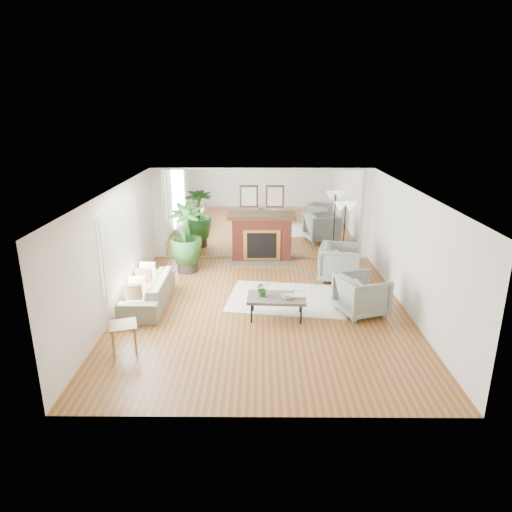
{
  "coord_description": "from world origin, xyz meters",
  "views": [
    {
      "loc": [
        -0.07,
        -8.74,
        4.03
      ],
      "look_at": [
        -0.14,
        0.6,
        0.98
      ],
      "focal_mm": 32.0,
      "sensor_mm": 36.0,
      "label": 1
    }
  ],
  "objects_px": {
    "side_table": "(123,329)",
    "sofa": "(148,291)",
    "coffee_table": "(277,298)",
    "potted_ficus": "(186,236)",
    "armchair_front": "(362,295)",
    "floor_lamp": "(345,212)",
    "fireplace": "(262,237)",
    "armchair_back": "(340,263)"
  },
  "relations": [
    {
      "from": "fireplace",
      "to": "armchair_front",
      "type": "distance_m",
      "value": 3.99
    },
    {
      "from": "fireplace",
      "to": "side_table",
      "type": "distance_m",
      "value": 5.55
    },
    {
      "from": "fireplace",
      "to": "armchair_front",
      "type": "xyz_separation_m",
      "value": [
        2.01,
        -3.43,
        -0.24
      ]
    },
    {
      "from": "coffee_table",
      "to": "armchair_front",
      "type": "xyz_separation_m",
      "value": [
        1.74,
        0.23,
        -0.01
      ]
    },
    {
      "from": "potted_ficus",
      "to": "fireplace",
      "type": "bearing_deg",
      "value": 25.93
    },
    {
      "from": "coffee_table",
      "to": "potted_ficus",
      "type": "bearing_deg",
      "value": 128.74
    },
    {
      "from": "coffee_table",
      "to": "side_table",
      "type": "bearing_deg",
      "value": -153.3
    },
    {
      "from": "armchair_back",
      "to": "potted_ficus",
      "type": "height_order",
      "value": "potted_ficus"
    },
    {
      "from": "armchair_back",
      "to": "side_table",
      "type": "xyz_separation_m",
      "value": [
        -4.29,
        -3.49,
        -0.01
      ]
    },
    {
      "from": "fireplace",
      "to": "side_table",
      "type": "xyz_separation_m",
      "value": [
        -2.39,
        -5.0,
        -0.23
      ]
    },
    {
      "from": "side_table",
      "to": "sofa",
      "type": "bearing_deg",
      "value": 91.6
    },
    {
      "from": "sofa",
      "to": "armchair_front",
      "type": "height_order",
      "value": "armchair_front"
    },
    {
      "from": "armchair_back",
      "to": "potted_ficus",
      "type": "bearing_deg",
      "value": 95.27
    },
    {
      "from": "sofa",
      "to": "side_table",
      "type": "bearing_deg",
      "value": 1.2
    },
    {
      "from": "sofa",
      "to": "armchair_front",
      "type": "xyz_separation_m",
      "value": [
        4.46,
        -0.42,
        0.11
      ]
    },
    {
      "from": "armchair_back",
      "to": "armchair_front",
      "type": "relative_size",
      "value": 1.07
    },
    {
      "from": "sofa",
      "to": "floor_lamp",
      "type": "bearing_deg",
      "value": 117.37
    },
    {
      "from": "coffee_table",
      "to": "side_table",
      "type": "height_order",
      "value": "side_table"
    },
    {
      "from": "coffee_table",
      "to": "side_table",
      "type": "xyz_separation_m",
      "value": [
        -2.67,
        -1.34,
        0.01
      ]
    },
    {
      "from": "coffee_table",
      "to": "armchair_front",
      "type": "relative_size",
      "value": 1.3
    },
    {
      "from": "side_table",
      "to": "potted_ficus",
      "type": "height_order",
      "value": "potted_ficus"
    },
    {
      "from": "coffee_table",
      "to": "armchair_front",
      "type": "height_order",
      "value": "armchair_front"
    },
    {
      "from": "armchair_front",
      "to": "floor_lamp",
      "type": "bearing_deg",
      "value": -22.33
    },
    {
      "from": "coffee_table",
      "to": "sofa",
      "type": "bearing_deg",
      "value": 166.66
    },
    {
      "from": "fireplace",
      "to": "sofa",
      "type": "bearing_deg",
      "value": -129.13
    },
    {
      "from": "floor_lamp",
      "to": "fireplace",
      "type": "bearing_deg",
      "value": 164.13
    },
    {
      "from": "armchair_front",
      "to": "side_table",
      "type": "relative_size",
      "value": 1.6
    },
    {
      "from": "coffee_table",
      "to": "side_table",
      "type": "relative_size",
      "value": 2.09
    },
    {
      "from": "sofa",
      "to": "side_table",
      "type": "distance_m",
      "value": 2.0
    },
    {
      "from": "armchair_back",
      "to": "floor_lamp",
      "type": "bearing_deg",
      "value": 0.04
    },
    {
      "from": "armchair_back",
      "to": "side_table",
      "type": "relative_size",
      "value": 1.71
    },
    {
      "from": "floor_lamp",
      "to": "armchair_front",
      "type": "bearing_deg",
      "value": -92.23
    },
    {
      "from": "armchair_front",
      "to": "floor_lamp",
      "type": "distance_m",
      "value": 3.03
    },
    {
      "from": "armchair_back",
      "to": "armchair_front",
      "type": "bearing_deg",
      "value": -162.52
    },
    {
      "from": "side_table",
      "to": "fireplace",
      "type": "bearing_deg",
      "value": 64.42
    },
    {
      "from": "sofa",
      "to": "armchair_back",
      "type": "height_order",
      "value": "armchair_back"
    },
    {
      "from": "armchair_front",
      "to": "sofa",
      "type": "bearing_deg",
      "value": 64.51
    },
    {
      "from": "armchair_front",
      "to": "potted_ficus",
      "type": "xyz_separation_m",
      "value": [
        -3.93,
        2.5,
        0.54
      ]
    },
    {
      "from": "coffee_table",
      "to": "armchair_back",
      "type": "bearing_deg",
      "value": 52.92
    },
    {
      "from": "fireplace",
      "to": "armchair_back",
      "type": "height_order",
      "value": "fireplace"
    },
    {
      "from": "fireplace",
      "to": "side_table",
      "type": "relative_size",
      "value": 3.6
    },
    {
      "from": "armchair_front",
      "to": "side_table",
      "type": "distance_m",
      "value": 4.68
    }
  ]
}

